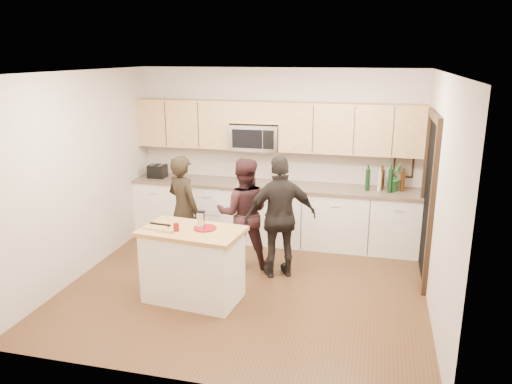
% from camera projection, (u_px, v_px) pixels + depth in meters
% --- Properties ---
extents(floor, '(4.50, 4.50, 0.00)m').
position_uv_depth(floor, '(246.00, 286.00, 6.45)').
color(floor, '#51351C').
rests_on(floor, ground).
extents(room_shell, '(4.52, 4.02, 2.71)m').
position_uv_depth(room_shell, '(245.00, 155.00, 5.98)').
color(room_shell, beige).
rests_on(room_shell, ground).
extents(back_cabinetry, '(4.50, 0.66, 0.94)m').
position_uv_depth(back_cabinetry, '(273.00, 213.00, 7.90)').
color(back_cabinetry, white).
rests_on(back_cabinetry, ground).
extents(upper_cabinetry, '(4.50, 0.33, 0.75)m').
position_uv_depth(upper_cabinetry, '(278.00, 125.00, 7.66)').
color(upper_cabinetry, tan).
rests_on(upper_cabinetry, ground).
extents(microwave, '(0.76, 0.41, 0.40)m').
position_uv_depth(microwave, '(255.00, 137.00, 7.76)').
color(microwave, silver).
rests_on(microwave, ground).
extents(doorway, '(0.06, 1.25, 2.20)m').
position_uv_depth(doorway, '(429.00, 193.00, 6.47)').
color(doorway, black).
rests_on(doorway, ground).
extents(framed_picture, '(0.30, 0.03, 0.38)m').
position_uv_depth(framed_picture, '(404.00, 165.00, 7.52)').
color(framed_picture, black).
rests_on(framed_picture, ground).
extents(dish_towel, '(0.34, 0.60, 0.48)m').
position_uv_depth(dish_towel, '(212.00, 192.00, 7.86)').
color(dish_towel, white).
rests_on(dish_towel, ground).
extents(island, '(1.27, 0.83, 0.90)m').
position_uv_depth(island, '(193.00, 264.00, 6.01)').
color(island, white).
rests_on(island, ground).
extents(red_plate, '(0.27, 0.27, 0.02)m').
position_uv_depth(red_plate, '(205.00, 228.00, 5.91)').
color(red_plate, maroon).
rests_on(red_plate, island).
extents(box_grater, '(0.10, 0.06, 0.21)m').
position_uv_depth(box_grater, '(201.00, 219.00, 5.87)').
color(box_grater, silver).
rests_on(box_grater, red_plate).
extents(drink_glass, '(0.07, 0.07, 0.09)m').
position_uv_depth(drink_glass, '(176.00, 227.00, 5.83)').
color(drink_glass, maroon).
rests_on(drink_glass, island).
extents(cutting_board, '(0.30, 0.20, 0.02)m').
position_uv_depth(cutting_board, '(155.00, 227.00, 5.94)').
color(cutting_board, '#AC7F47').
rests_on(cutting_board, island).
extents(tongs, '(0.28, 0.06, 0.02)m').
position_uv_depth(tongs, '(160.00, 224.00, 6.00)').
color(tongs, black).
rests_on(tongs, cutting_board).
extents(knife, '(0.22, 0.04, 0.01)m').
position_uv_depth(knife, '(166.00, 232.00, 5.77)').
color(knife, silver).
rests_on(knife, cutting_board).
extents(toaster, '(0.27, 0.24, 0.21)m').
position_uv_depth(toaster, '(157.00, 171.00, 8.17)').
color(toaster, black).
rests_on(toaster, back_cabinetry).
extents(bottle_cluster, '(0.57, 0.28, 0.41)m').
position_uv_depth(bottle_cluster, '(388.00, 178.00, 7.37)').
color(bottle_cluster, black).
rests_on(bottle_cluster, back_cabinetry).
extents(orchid, '(0.31, 0.31, 0.44)m').
position_uv_depth(orchid, '(394.00, 176.00, 7.33)').
color(orchid, '#307A36').
rests_on(orchid, back_cabinetry).
extents(woman_left, '(0.67, 0.59, 1.55)m').
position_uv_depth(woman_left, '(183.00, 209.00, 7.09)').
color(woman_left, black).
rests_on(woman_left, ground).
extents(woman_center, '(0.88, 0.75, 1.55)m').
position_uv_depth(woman_center, '(244.00, 213.00, 6.89)').
color(woman_center, black).
rests_on(woman_center, ground).
extents(woman_right, '(1.04, 0.77, 1.65)m').
position_uv_depth(woman_right, '(281.00, 217.00, 6.57)').
color(woman_right, black).
rests_on(woman_right, ground).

